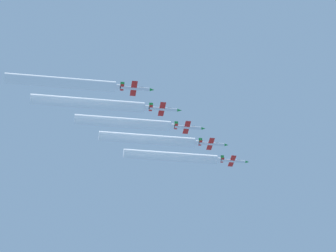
{
  "coord_description": "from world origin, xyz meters",
  "views": [
    {
      "loc": [
        218.48,
        -36.49,
        1.63
      ],
      "look_at": [
        -0.2,
        -7.6,
        153.55
      ],
      "focal_mm": 83.24,
      "sensor_mm": 36.0,
      "label": 1
    }
  ],
  "objects_px": {
    "jet_fourth_echelon": "(164,109)",
    "jet_fifth_echelon": "(136,88)",
    "jet_third_echelon": "(189,127)",
    "jet_lead": "(234,161)",
    "jet_second_echelon": "(213,144)"
  },
  "relations": [
    {
      "from": "jet_third_echelon",
      "to": "jet_fourth_echelon",
      "type": "height_order",
      "value": "jet_third_echelon"
    },
    {
      "from": "jet_lead",
      "to": "jet_third_echelon",
      "type": "distance_m",
      "value": 32.15
    },
    {
      "from": "jet_second_echelon",
      "to": "jet_third_echelon",
      "type": "distance_m",
      "value": 15.74
    },
    {
      "from": "jet_fifth_echelon",
      "to": "jet_second_echelon",
      "type": "bearing_deg",
      "value": 138.83
    },
    {
      "from": "jet_fourth_echelon",
      "to": "jet_third_echelon",
      "type": "bearing_deg",
      "value": 140.63
    },
    {
      "from": "jet_lead",
      "to": "jet_second_echelon",
      "type": "xyz_separation_m",
      "value": [
        12.56,
        -10.5,
        -1.37
      ]
    },
    {
      "from": "jet_third_echelon",
      "to": "jet_fourth_echelon",
      "type": "distance_m",
      "value": 16.19
    },
    {
      "from": "jet_lead",
      "to": "jet_second_echelon",
      "type": "distance_m",
      "value": 16.42
    },
    {
      "from": "jet_third_echelon",
      "to": "jet_fifth_echelon",
      "type": "height_order",
      "value": "jet_third_echelon"
    },
    {
      "from": "jet_fourth_echelon",
      "to": "jet_fifth_echelon",
      "type": "xyz_separation_m",
      "value": [
        11.46,
        -10.4,
        -1.15
      ]
    },
    {
      "from": "jet_lead",
      "to": "jet_second_echelon",
      "type": "bearing_deg",
      "value": -39.89
    },
    {
      "from": "jet_lead",
      "to": "jet_second_echelon",
      "type": "height_order",
      "value": "jet_lead"
    },
    {
      "from": "jet_fourth_echelon",
      "to": "jet_fifth_echelon",
      "type": "bearing_deg",
      "value": -42.21
    },
    {
      "from": "jet_lead",
      "to": "jet_fifth_echelon",
      "type": "distance_m",
      "value": 63.84
    },
    {
      "from": "jet_fourth_echelon",
      "to": "jet_lead",
      "type": "bearing_deg",
      "value": 139.6
    }
  ]
}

